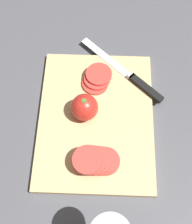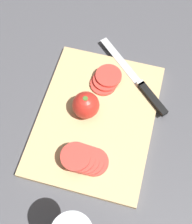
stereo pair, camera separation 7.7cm
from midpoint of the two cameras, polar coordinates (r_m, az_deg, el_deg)
The scene contains 6 objects.
ground_plane at distance 0.82m, azimuth 5.26°, elevation -1.72°, with size 3.00×3.00×0.00m, color #4C4C51.
cutting_board at distance 0.81m, azimuth 2.73°, elevation -1.49°, with size 0.39×0.29×0.02m.
whole_tomato at distance 0.78m, azimuth 0.89°, elevation 0.79°, with size 0.07×0.07×0.07m.
knife at distance 0.85m, azimuth 11.54°, elevation 3.78°, with size 0.21×0.23×0.01m.
tomato_slice_stack_near at distance 0.74m, azimuth 0.99°, elevation -8.96°, with size 0.08×0.11×0.04m.
tomato_slice_stack_far at distance 0.84m, azimuth 4.46°, elevation 5.62°, with size 0.09×0.08×0.02m.
Camera 2 is at (-0.34, -0.05, 0.74)m, focal length 50.00 mm.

